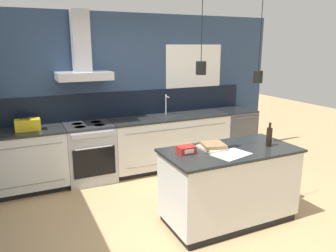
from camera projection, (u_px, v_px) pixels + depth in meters
ground_plane at (183, 218)px, 4.06m from camera, size 16.00×16.00×0.00m
wall_back at (126, 90)px, 5.47m from camera, size 5.60×2.35×2.60m
counter_run_left at (22, 161)px, 4.71m from camera, size 1.25×0.64×0.91m
counter_run_sink at (170, 141)px, 5.70m from camera, size 2.09×0.64×1.26m
oven_range at (90, 153)px, 5.12m from camera, size 0.72×0.66×0.91m
dishwasher at (234, 133)px, 6.26m from camera, size 0.63×0.65×0.91m
kitchen_island at (229, 185)px, 3.92m from camera, size 1.59×0.80×0.91m
bottle_on_island at (269, 136)px, 3.90m from camera, size 0.07×0.07×0.29m
book_stack at (213, 146)px, 3.81m from camera, size 0.30×0.33×0.07m
red_supply_box at (186, 150)px, 3.67m from camera, size 0.19×0.15×0.08m
paper_pile at (232, 154)px, 3.63m from camera, size 0.46×0.37×0.01m
yellow_toolbox at (28, 125)px, 4.64m from camera, size 0.34×0.18×0.19m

